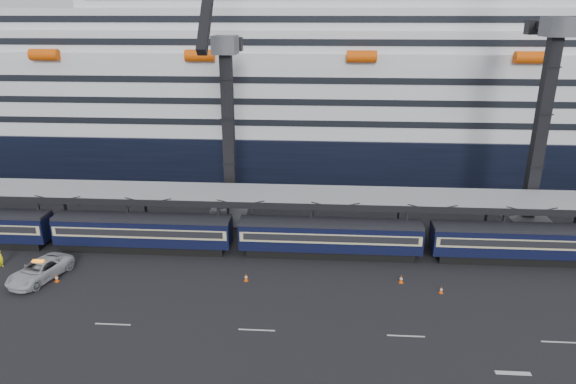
{
  "coord_description": "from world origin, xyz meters",
  "views": [
    {
      "loc": [
        -9.04,
        -39.35,
        24.44
      ],
      "look_at": [
        -12.4,
        10.0,
        7.04
      ],
      "focal_mm": 32.0,
      "sensor_mm": 36.0,
      "label": 1
    }
  ],
  "objects": [
    {
      "name": "train",
      "position": [
        -4.65,
        10.0,
        2.2
      ],
      "size": [
        133.05,
        3.0,
        4.05
      ],
      "color": "black",
      "rests_on": "ground"
    },
    {
      "name": "crane_dark_near",
      "position": [
        -20.0,
        18.59,
        11.93
      ],
      "size": [
        4.5,
        17.75,
        35.08
      ],
      "color": "#505358",
      "rests_on": "ground"
    },
    {
      "name": "traffic_cone_b",
      "position": [
        -34.13,
        2.61,
        0.39
      ],
      "size": [
        0.4,
        0.4,
        0.8
      ],
      "color": "#F15207",
      "rests_on": "ground"
    },
    {
      "name": "lane_markings",
      "position": [
        8.15,
        -5.23,
        0.01
      ],
      "size": [
        111.0,
        4.27,
        0.02
      ],
      "color": "beige",
      "rests_on": "ground"
    },
    {
      "name": "ground",
      "position": [
        0.0,
        0.0,
        0.0
      ],
      "size": [
        260.0,
        260.0,
        0.0
      ],
      "primitive_type": "plane",
      "color": "black",
      "rests_on": "ground"
    },
    {
      "name": "pickup_truck",
      "position": [
        -35.93,
        3.0,
        0.93
      ],
      "size": [
        4.87,
        7.27,
        1.85
      ],
      "primitive_type": "imported",
      "rotation": [
        0.0,
        0.0,
        -0.29
      ],
      "color": "#B2B4B9",
      "rests_on": "ground"
    },
    {
      "name": "canopy",
      "position": [
        0.0,
        14.0,
        5.25
      ],
      "size": [
        130.0,
        6.25,
        5.53
      ],
      "color": "gray",
      "rests_on": "ground"
    },
    {
      "name": "worker",
      "position": [
        -41.28,
        5.28,
        0.9
      ],
      "size": [
        0.77,
        0.65,
        1.8
      ],
      "primitive_type": "imported",
      "rotation": [
        0.0,
        0.0,
        2.75
      ],
      "color": "#FFF00D",
      "rests_on": "ground"
    },
    {
      "name": "crane_dark_mid",
      "position": [
        15.0,
        17.59,
        13.36
      ],
      "size": [
        4.5,
        18.24,
        39.64
      ],
      "color": "#505358",
      "rests_on": "ground"
    },
    {
      "name": "traffic_cone_d",
      "position": [
        -1.21,
        4.63,
        0.4
      ],
      "size": [
        0.4,
        0.4,
        0.81
      ],
      "color": "#F15207",
      "rests_on": "ground"
    },
    {
      "name": "cruise_ship",
      "position": [
        -1.08,
        45.99,
        12.34
      ],
      "size": [
        214.09,
        28.84,
        34.0
      ],
      "color": "black",
      "rests_on": "ground"
    },
    {
      "name": "traffic_cone_c",
      "position": [
        -16.03,
        3.98,
        0.38
      ],
      "size": [
        0.39,
        0.39,
        0.78
      ],
      "color": "#F15207",
      "rests_on": "ground"
    },
    {
      "name": "traffic_cone_e",
      "position": [
        2.21,
        2.96,
        0.34
      ],
      "size": [
        0.34,
        0.34,
        0.68
      ],
      "color": "#F15207",
      "rests_on": "ground"
    }
  ]
}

